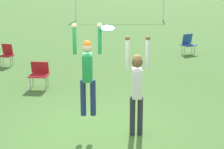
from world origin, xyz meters
TOP-DOWN VIEW (x-y plane):
  - ground_plane at (0.00, 0.00)m, footprint 120.00×120.00m
  - person_jumping at (-0.22, -0.12)m, footprint 0.62×0.48m
  - person_defending at (0.83, -0.15)m, footprint 0.53×0.38m
  - frisbee at (0.20, -0.22)m, footprint 0.28×0.27m
  - camping_chair_0 at (-1.83, 3.59)m, footprint 0.63×0.67m
  - camping_chair_2 at (-3.56, 6.75)m, footprint 0.58×0.63m
  - camping_chair_3 at (4.08, 8.77)m, footprint 0.74×0.81m

SIDE VIEW (x-z plane):
  - ground_plane at x=0.00m, z-range 0.00..0.00m
  - camping_chair_0 at x=-1.83m, z-range 0.09..0.89m
  - camping_chair_2 at x=-3.56m, z-range 0.07..0.91m
  - camping_chair_3 at x=4.08m, z-range 0.06..0.95m
  - person_defending at x=0.83m, z-range 0.07..2.28m
  - person_jumping at x=-0.22m, z-range 0.52..2.52m
  - frisbee at x=0.20m, z-range 2.33..2.42m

